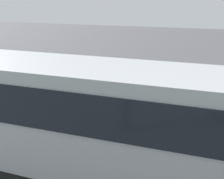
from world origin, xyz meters
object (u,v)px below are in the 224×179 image
object	(u,v)px
spectator_centre	(99,106)
traffic_cone	(115,89)
spectator_far_left	(159,111)
stunt_motorcycle	(77,80)
parked_motorcycle_silver	(94,126)
spectator_left	(128,108)
tour_bus	(78,122)

from	to	relation	value
spectator_centre	traffic_cone	bearing A→B (deg)	-76.92
spectator_far_left	stunt_motorcycle	distance (m)	6.82
spectator_far_left	parked_motorcycle_silver	distance (m)	2.35
spectator_left	spectator_centre	world-z (taller)	spectator_left
tour_bus	spectator_left	bearing A→B (deg)	-98.71
spectator_far_left	stunt_motorcycle	size ratio (longest dim) A/B	0.87
stunt_motorcycle	parked_motorcycle_silver	bearing A→B (deg)	122.63
tour_bus	stunt_motorcycle	distance (m)	8.32
stunt_motorcycle	spectator_far_left	bearing A→B (deg)	141.67
spectator_far_left	spectator_left	xyz separation A→B (m)	(1.11, 0.09, 0.02)
spectator_centre	spectator_far_left	bearing A→B (deg)	-174.24
spectator_left	stunt_motorcycle	bearing A→B (deg)	-45.59
parked_motorcycle_silver	traffic_cone	xyz separation A→B (m)	(1.10, -5.18, -0.18)
parked_motorcycle_silver	traffic_cone	world-z (taller)	parked_motorcycle_silver
tour_bus	spectator_centre	bearing A→B (deg)	-78.46
spectator_far_left	traffic_cone	world-z (taller)	spectator_far_left
tour_bus	parked_motorcycle_silver	world-z (taller)	tour_bus
spectator_far_left	spectator_centre	distance (m)	2.18
tour_bus	stunt_motorcycle	bearing A→B (deg)	-62.89
tour_bus	traffic_cone	distance (m)	7.84
tour_bus	traffic_cone	xyz separation A→B (m)	(1.67, -7.55, -1.34)
traffic_cone	stunt_motorcycle	bearing A→B (deg)	5.34
spectator_centre	spectator_left	bearing A→B (deg)	-173.21
stunt_motorcycle	spectator_left	bearing A→B (deg)	134.41
spectator_centre	traffic_cone	distance (m)	4.82
parked_motorcycle_silver	stunt_motorcycle	xyz separation A→B (m)	(3.19, -4.99, 0.13)
tour_bus	parked_motorcycle_silver	xyz separation A→B (m)	(0.57, -2.36, -1.16)
spectator_far_left	traffic_cone	xyz separation A→B (m)	(3.25, -4.42, -0.76)
spectator_far_left	spectator_centre	bearing A→B (deg)	5.76
tour_bus	spectator_left	distance (m)	3.12
tour_bus	traffic_cone	bearing A→B (deg)	-77.51
spectator_left	parked_motorcycle_silver	distance (m)	1.37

